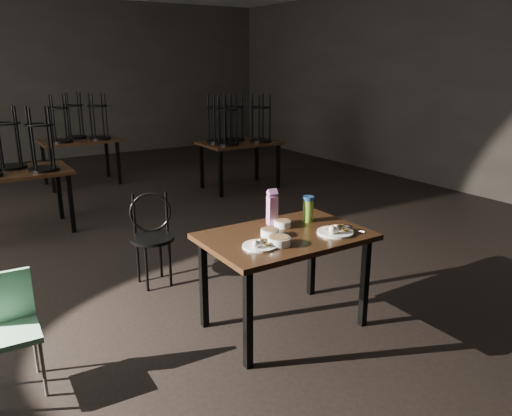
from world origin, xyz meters
TOP-DOWN VIEW (x-y plane):
  - room at (-0.06, 0.01)m, footprint 12.00×12.04m
  - main_table at (0.25, -2.18)m, footprint 1.20×0.80m
  - plate_left at (-0.05, -2.30)m, footprint 0.24×0.24m
  - plate_right at (0.57, -2.36)m, footprint 0.27×0.27m
  - bowl_near at (0.13, -2.16)m, footprint 0.13×0.13m
  - bowl_far at (0.33, -2.03)m, footprint 0.13×0.13m
  - bowl_big at (0.08, -2.34)m, footprint 0.16×0.16m
  - juice_carton at (0.30, -1.94)m, footprint 0.08×0.08m
  - water_bottle at (0.58, -2.02)m, footprint 0.11×0.11m
  - spoon at (0.76, -2.31)m, footprint 0.05×0.20m
  - bentwood_chair at (-0.29, -0.86)m, footprint 0.43×0.43m
  - school_chair at (-1.61, -1.89)m, footprint 0.36×0.36m
  - bg_table_left at (-1.14, 1.29)m, footprint 1.20×0.80m
  - bg_table_right at (2.17, 1.76)m, footprint 1.20×0.80m
  - bg_table_far at (0.12, 3.36)m, footprint 1.20×0.80m

SIDE VIEW (x-z plane):
  - school_chair at x=-1.61m, z-range 0.08..0.82m
  - bentwood_chair at x=-0.29m, z-range 0.08..0.90m
  - main_table at x=0.25m, z-range 0.30..1.05m
  - spoon at x=0.76m, z-range 0.75..0.76m
  - plate_left at x=-0.05m, z-range 0.73..0.81m
  - plate_right at x=0.57m, z-range 0.73..0.82m
  - bowl_far at x=0.33m, z-range 0.75..0.80m
  - bg_table_far at x=0.12m, z-range 0.04..1.52m
  - bowl_near at x=0.13m, z-range 0.75..0.81m
  - bowl_big at x=0.08m, z-range 0.75..0.81m
  - bg_table_left at x=-1.14m, z-range 0.06..1.54m
  - bg_table_right at x=2.17m, z-range 0.06..1.54m
  - water_bottle at x=0.58m, z-range 0.75..0.96m
  - juice_carton at x=0.30m, z-range 0.74..1.02m
  - room at x=-0.06m, z-range 0.72..3.94m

